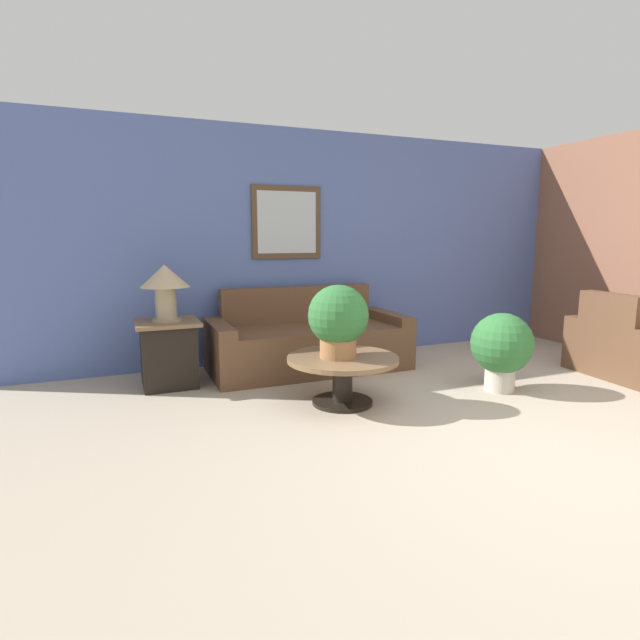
% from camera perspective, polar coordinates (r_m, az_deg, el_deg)
% --- Properties ---
extents(ground_plane, '(20.00, 20.00, 0.00)m').
position_cam_1_polar(ground_plane, '(3.73, 25.07, -13.74)').
color(ground_plane, tan).
extents(wall_back, '(7.83, 0.09, 2.60)m').
position_cam_1_polar(wall_back, '(6.02, 3.04, 8.45)').
color(wall_back, '#5166A8').
rests_on(wall_back, ground_plane).
extents(couch_main, '(2.10, 0.91, 0.86)m').
position_cam_1_polar(couch_main, '(5.38, -1.40, -2.58)').
color(couch_main, brown).
rests_on(couch_main, ground_plane).
extents(armchair, '(1.06, 1.10, 0.86)m').
position_cam_1_polar(armchair, '(6.06, 32.46, -2.74)').
color(armchair, brown).
rests_on(armchair, ground_plane).
extents(coffee_table, '(0.95, 0.95, 0.41)m').
position_cam_1_polar(coffee_table, '(4.26, 2.60, -5.66)').
color(coffee_table, black).
rests_on(coffee_table, ground_plane).
extents(side_table, '(0.58, 0.58, 0.63)m').
position_cam_1_polar(side_table, '(4.98, -16.92, -3.60)').
color(side_table, black).
rests_on(side_table, ground_plane).
extents(table_lamp, '(0.45, 0.45, 0.53)m').
position_cam_1_polar(table_lamp, '(4.87, -17.30, 4.11)').
color(table_lamp, tan).
rests_on(table_lamp, side_table).
extents(potted_plant_on_table, '(0.51, 0.51, 0.61)m').
position_cam_1_polar(potted_plant_on_table, '(4.14, 2.10, 0.15)').
color(potted_plant_on_table, '#9E6B42').
rests_on(potted_plant_on_table, coffee_table).
extents(potted_plant_floor, '(0.56, 0.56, 0.73)m').
position_cam_1_polar(potted_plant_floor, '(4.88, 20.04, -2.86)').
color(potted_plant_floor, beige).
rests_on(potted_plant_floor, ground_plane).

